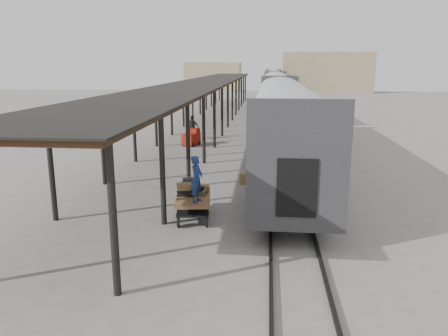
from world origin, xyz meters
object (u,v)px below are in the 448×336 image
Objects in this scene: baggage_cart at (193,201)px; porter at (197,179)px; pedestrian at (193,127)px; luggage_tug at (191,138)px.

baggage_cart is 1.54× the size of porter.
pedestrian is at bearing 22.98° from porter.
luggage_tug is at bearing 92.49° from baggage_cart.
pedestrian is (-0.35, 2.55, 0.38)m from luggage_tug.
luggage_tug is 2.60m from pedestrian.
pedestrian is (-3.27, 18.05, -0.77)m from porter.
baggage_cart is at bearing -60.11° from luggage_tug.
pedestrian is at bearing 92.15° from baggage_cart.
porter reaches higher than pedestrian.
porter is (2.92, -15.50, 1.14)m from luggage_tug.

